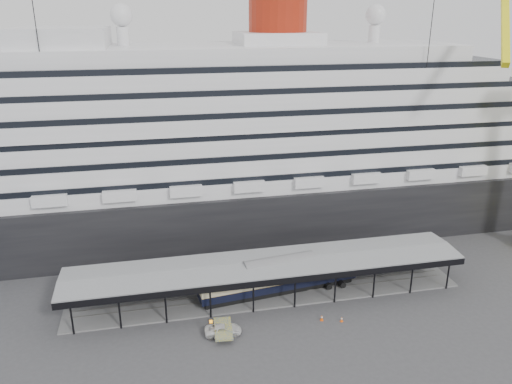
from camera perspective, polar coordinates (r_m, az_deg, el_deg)
ground at (r=69.08m, az=2.28°, el=-13.66°), size 200.00×200.00×0.00m
cruise_ship at (r=91.08m, az=-2.57°, el=7.31°), size 130.00×30.00×43.90m
platform_canopy at (r=71.96m, az=1.30°, el=-9.95°), size 56.00×9.18×5.30m
port_truck at (r=64.93m, az=-3.77°, el=-15.46°), size 4.78×2.50×1.28m
pullman_carriage at (r=72.13m, az=2.65°, el=-9.51°), size 23.57×5.94×22.95m
traffic_cone_left at (r=66.93m, az=-3.20°, el=-14.51°), size 0.50×0.50×0.77m
traffic_cone_mid at (r=67.96m, az=7.53°, el=-14.05°), size 0.50×0.50×0.81m
traffic_cone_right at (r=68.16m, az=9.77°, el=-14.13°), size 0.47×0.47×0.72m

